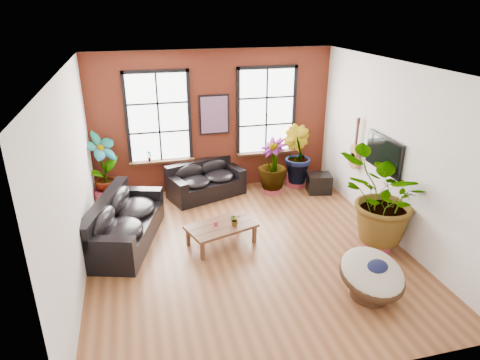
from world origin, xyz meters
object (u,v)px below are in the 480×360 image
object	(u,v)px
sofa_back	(205,181)
papasan_chair	(372,275)
sofa_left	(122,223)
coffee_table	(221,227)

from	to	relation	value
sofa_back	papasan_chair	world-z (taller)	sofa_back
papasan_chair	sofa_left	bearing A→B (deg)	127.23
coffee_table	sofa_left	bearing A→B (deg)	145.44
sofa_back	papasan_chair	distance (m)	5.05
coffee_table	papasan_chair	size ratio (longest dim) A/B	1.10
sofa_left	papasan_chair	bearing A→B (deg)	-108.32
papasan_chair	coffee_table	bearing A→B (deg)	114.86
sofa_back	sofa_left	bearing A→B (deg)	-156.01
sofa_left	papasan_chair	xyz separation A→B (m)	(3.92, -2.79, -0.01)
coffee_table	sofa_back	bearing A→B (deg)	69.45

